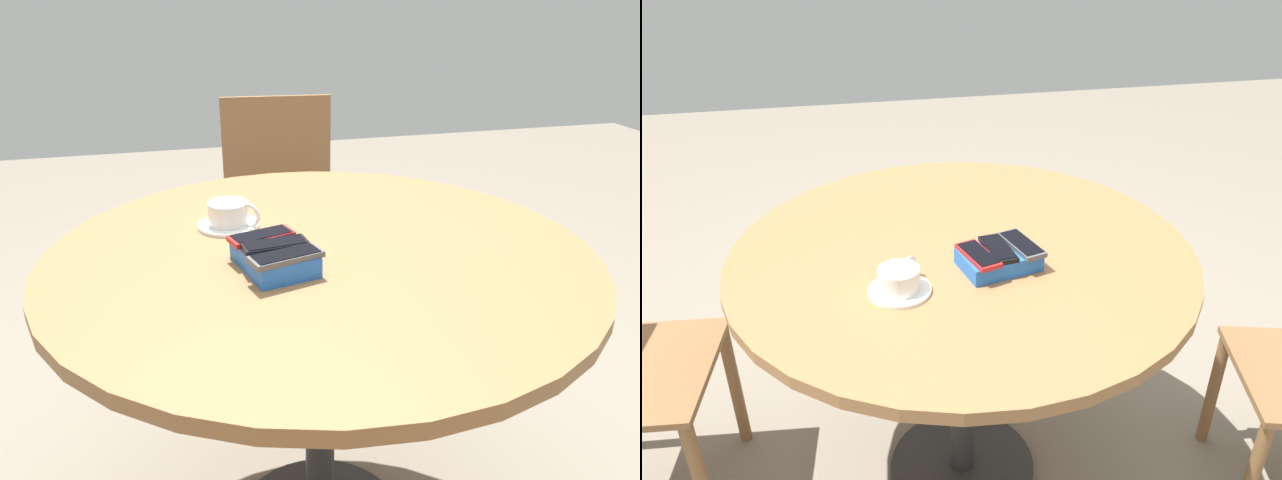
# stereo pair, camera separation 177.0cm
# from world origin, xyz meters

# --- Properties ---
(ground_plane) EXTENTS (8.00, 8.00, 0.00)m
(ground_plane) POSITION_xyz_m (0.00, 0.00, 0.00)
(ground_plane) COLOR gray
(round_table) EXTENTS (1.14, 1.14, 0.78)m
(round_table) POSITION_xyz_m (0.00, 0.00, 0.67)
(round_table) COLOR #2D2D2D
(round_table) RESTS_ON ground_plane
(phone_box) EXTENTS (0.20, 0.16, 0.04)m
(phone_box) POSITION_xyz_m (-0.06, 0.11, 0.80)
(phone_box) COLOR blue
(phone_box) RESTS_ON round_table
(phone_gray) EXTENTS (0.09, 0.15, 0.01)m
(phone_gray) POSITION_xyz_m (-0.12, 0.10, 0.82)
(phone_gray) COLOR #515156
(phone_gray) RESTS_ON phone_box
(phone_black) EXTENTS (0.07, 0.13, 0.01)m
(phone_black) POSITION_xyz_m (-0.06, 0.11, 0.82)
(phone_black) COLOR black
(phone_black) RESTS_ON phone_box
(phone_red) EXTENTS (0.09, 0.14, 0.01)m
(phone_red) POSITION_xyz_m (-0.01, 0.12, 0.82)
(phone_red) COLOR red
(phone_red) RESTS_ON phone_box
(saucer) EXTENTS (0.14, 0.14, 0.01)m
(saucer) POSITION_xyz_m (0.17, 0.17, 0.78)
(saucer) COLOR white
(saucer) RESTS_ON round_table
(coffee_cup) EXTENTS (0.09, 0.11, 0.06)m
(coffee_cup) POSITION_xyz_m (0.17, 0.17, 0.81)
(coffee_cup) COLOR white
(coffee_cup) RESTS_ON saucer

